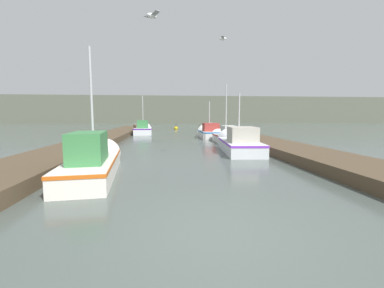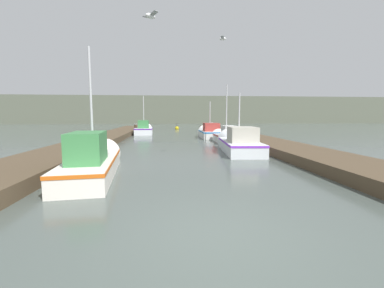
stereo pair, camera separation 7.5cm
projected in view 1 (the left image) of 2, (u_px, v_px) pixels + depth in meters
name	position (u px, v px, depth m)	size (l,w,h in m)	color
ground_plane	(219.00, 237.00, 4.32)	(200.00, 200.00, 0.00)	#47514C
dock_left	(102.00, 139.00, 19.53)	(2.67, 40.00, 0.43)	#4C3D2B
dock_right	(248.00, 138.00, 20.69)	(2.67, 40.00, 0.43)	#4C3D2B
distant_shore_ridge	(169.00, 110.00, 68.26)	(120.00, 16.00, 6.63)	#565B4C
fishing_boat_0	(95.00, 160.00, 8.95)	(1.98, 5.83, 4.66)	silver
fishing_boat_1	(237.00, 143.00, 14.84)	(2.21, 5.98, 3.78)	silver
fishing_boat_2	(225.00, 137.00, 19.48)	(1.41, 5.12, 4.64)	silver
fishing_boat_3	(209.00, 132.00, 23.63)	(1.71, 4.92, 3.73)	silver
fishing_boat_4	(143.00, 130.00, 28.01)	(1.95, 4.85, 4.58)	silver
mooring_piling_0	(135.00, 129.00, 28.22)	(0.35, 0.35, 1.08)	#473523
mooring_piling_1	(211.00, 127.00, 30.82)	(0.25, 0.25, 1.17)	#473523
channel_buoy	(176.00, 128.00, 37.19)	(0.56, 0.56, 1.06)	gold
seagull_lead	(152.00, 16.00, 6.39)	(0.43, 0.51, 0.12)	white
seagull_1	(223.00, 39.00, 10.56)	(0.31, 0.56, 0.12)	white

